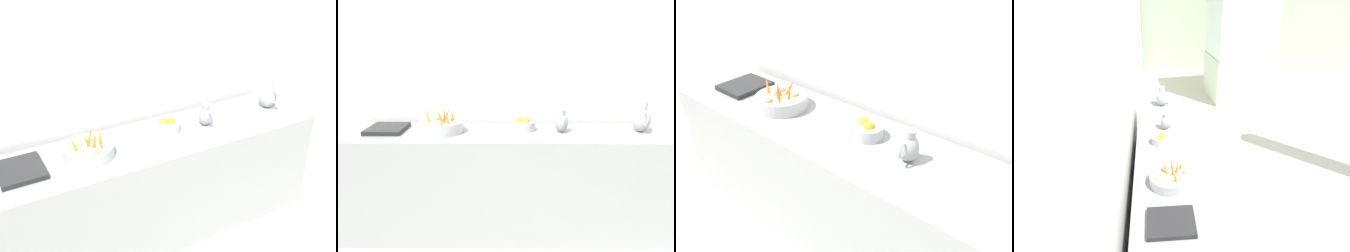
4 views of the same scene
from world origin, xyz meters
TOP-DOWN VIEW (x-y plane):
  - tile_wall_left at (-1.95, 0.29)m, footprint 0.10×9.23m
  - prep_counter at (-1.52, -0.21)m, footprint 0.64×2.73m
  - vegetable_colander at (-1.52, -0.74)m, footprint 0.36×0.36m
  - orange_bowl at (-1.59, -0.05)m, footprint 0.19×0.19m
  - metal_pitcher_tall at (-1.54, 0.92)m, footprint 0.21×0.15m
  - metal_pitcher_short at (-1.53, 0.26)m, footprint 0.16×0.11m
  - counter_sink_basin at (-1.55, -1.20)m, footprint 0.34×0.30m

SIDE VIEW (x-z plane):
  - prep_counter at x=-1.52m, z-range 0.00..0.89m
  - counter_sink_basin at x=-1.55m, z-range 0.89..0.93m
  - orange_bowl at x=-1.59m, z-range 0.88..0.99m
  - vegetable_colander at x=-1.52m, z-range 0.83..1.05m
  - metal_pitcher_short at x=-1.53m, z-range 0.88..1.07m
  - metal_pitcher_tall at x=-1.54m, z-range 0.88..1.13m
  - tile_wall_left at x=-1.95m, z-range 0.00..3.00m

